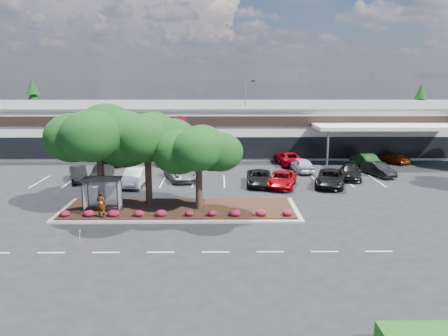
{
  "coord_description": "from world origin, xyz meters",
  "views": [
    {
      "loc": [
        1.05,
        -27.94,
        10.1
      ],
      "look_at": [
        1.41,
        7.48,
        2.6
      ],
      "focal_mm": 35.0,
      "sensor_mm": 36.0,
      "label": 1
    }
  ],
  "objects_px": {
    "car_0": "(78,174)",
    "car_1": "(102,173)",
    "light_pole": "(246,122)",
    "survey_stake": "(80,236)"
  },
  "relations": [
    {
      "from": "light_pole",
      "to": "car_1",
      "type": "distance_m",
      "value": 20.8
    },
    {
      "from": "survey_stake",
      "to": "car_1",
      "type": "height_order",
      "value": "car_1"
    },
    {
      "from": "survey_stake",
      "to": "car_1",
      "type": "bearing_deg",
      "value": 100.49
    },
    {
      "from": "car_1",
      "to": "car_0",
      "type": "bearing_deg",
      "value": -175.24
    },
    {
      "from": "light_pole",
      "to": "survey_stake",
      "type": "xyz_separation_m",
      "value": [
        -11.8,
        -31.07,
        -3.62
      ]
    },
    {
      "from": "car_0",
      "to": "car_1",
      "type": "relative_size",
      "value": 0.97
    },
    {
      "from": "survey_stake",
      "to": "car_1",
      "type": "distance_m",
      "value": 17.35
    },
    {
      "from": "car_0",
      "to": "car_1",
      "type": "bearing_deg",
      "value": -14.87
    },
    {
      "from": "light_pole",
      "to": "car_1",
      "type": "bearing_deg",
      "value": -136.87
    },
    {
      "from": "light_pole",
      "to": "survey_stake",
      "type": "distance_m",
      "value": 33.43
    }
  ]
}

